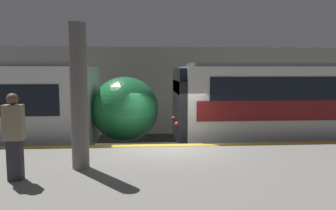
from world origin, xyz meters
TOP-DOWN VIEW (x-y plane):
  - ground_plane at (0.00, 0.00)m, footprint 120.00×120.00m
  - platform at (0.00, -2.51)m, footprint 40.00×5.03m
  - station_rear_barrier at (0.00, 6.88)m, footprint 50.00×0.15m
  - support_pillar_near at (-2.21, -2.26)m, footprint 0.38×0.38m
  - person_walking at (-3.38, -3.00)m, footprint 0.38×0.24m

SIDE VIEW (x-z plane):
  - ground_plane at x=0.00m, z-range 0.00..0.00m
  - platform at x=0.00m, z-range 0.00..1.03m
  - person_walking at x=-3.38m, z-range 1.08..2.86m
  - station_rear_barrier at x=0.00m, z-range 0.00..4.40m
  - support_pillar_near at x=-2.21m, z-range 1.02..4.30m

